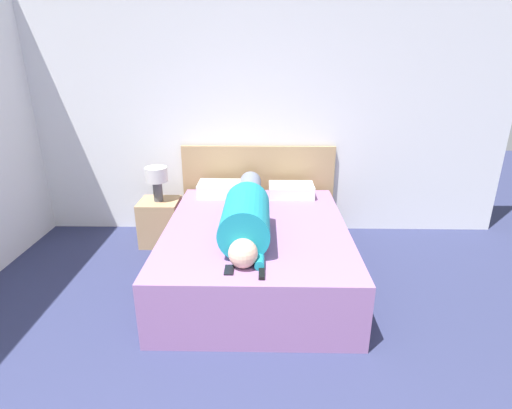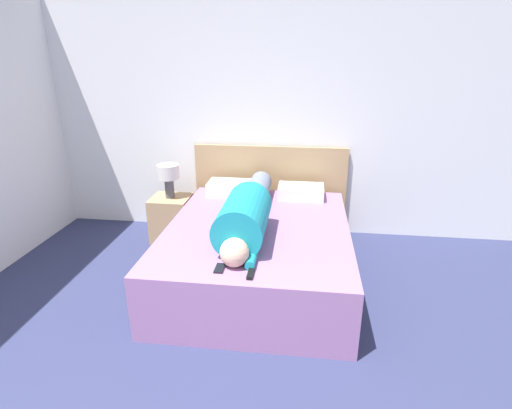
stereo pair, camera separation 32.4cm
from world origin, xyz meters
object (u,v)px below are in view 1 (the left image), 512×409
object	(u,v)px
pillow_near_headboard	(222,189)
table_lamp	(157,178)
nightstand	(161,222)
pillow_second	(291,190)
person_lying	(247,212)
bed	(256,252)
tv_remote	(262,273)
cell_phone	(229,270)

from	to	relation	value
pillow_near_headboard	table_lamp	bearing A→B (deg)	-174.64
nightstand	pillow_second	world-z (taller)	pillow_second
person_lying	table_lamp	bearing A→B (deg)	139.33
nightstand	pillow_near_headboard	bearing A→B (deg)	5.36
bed	nightstand	world-z (taller)	bed
pillow_second	tv_remote	distance (m)	1.64
cell_phone	table_lamp	bearing A→B (deg)	119.92
bed	tv_remote	distance (m)	0.88
cell_phone	nightstand	bearing A→B (deg)	119.92
nightstand	tv_remote	bearing A→B (deg)	-54.92
bed	tv_remote	xyz separation A→B (m)	(0.05, -0.83, 0.27)
pillow_near_headboard	pillow_second	size ratio (longest dim) A/B	1.05
bed	person_lying	xyz separation A→B (m)	(-0.08, -0.10, 0.42)
person_lying	bed	bearing A→B (deg)	53.22
pillow_second	pillow_near_headboard	bearing A→B (deg)	-180.00
bed	pillow_second	size ratio (longest dim) A/B	4.23
pillow_near_headboard	tv_remote	bearing A→B (deg)	-75.07
person_lying	pillow_near_headboard	bearing A→B (deg)	108.74
nightstand	cell_phone	distance (m)	1.76
table_lamp	nightstand	bearing A→B (deg)	75.96
bed	pillow_near_headboard	bearing A→B (deg)	115.84
pillow_near_headboard	pillow_second	distance (m)	0.73
tv_remote	cell_phone	bearing A→B (deg)	167.95
pillow_second	cell_phone	world-z (taller)	pillow_second
pillow_near_headboard	tv_remote	size ratio (longest dim) A/B	3.26
person_lying	pillow_second	world-z (taller)	person_lying
nightstand	pillow_near_headboard	xyz separation A→B (m)	(0.66, 0.06, 0.35)
person_lying	pillow_near_headboard	xyz separation A→B (m)	(-0.30, 0.89, -0.09)
table_lamp	cell_phone	bearing A→B (deg)	-60.08
pillow_near_headboard	nightstand	bearing A→B (deg)	-174.64
nightstand	pillow_second	bearing A→B (deg)	2.55
table_lamp	tv_remote	world-z (taller)	table_lamp
nightstand	person_lying	world-z (taller)	person_lying
pillow_near_headboard	pillow_second	bearing A→B (deg)	0.00
cell_phone	pillow_second	bearing A→B (deg)	71.50
table_lamp	pillow_second	world-z (taller)	table_lamp
nightstand	person_lying	bearing A→B (deg)	-40.67
pillow_near_headboard	tv_remote	distance (m)	1.67
pillow_near_headboard	bed	bearing A→B (deg)	-64.16
table_lamp	bed	bearing A→B (deg)	-34.76
person_lying	cell_phone	bearing A→B (deg)	-97.94
table_lamp	pillow_near_headboard	distance (m)	0.68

